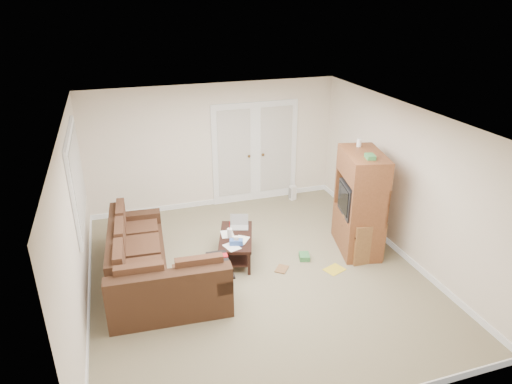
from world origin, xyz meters
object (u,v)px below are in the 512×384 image
object	(u,v)px
coffee_table	(236,245)
side_cabinet	(363,235)
sectional_sofa	(151,269)
tv_armoire	(359,202)

from	to	relation	value
coffee_table	side_cabinet	world-z (taller)	side_cabinet
sectional_sofa	tv_armoire	distance (m)	3.52
coffee_table	side_cabinet	distance (m)	2.10
coffee_table	tv_armoire	world-z (taller)	tv_armoire
coffee_table	side_cabinet	size ratio (longest dim) A/B	1.02
tv_armoire	side_cabinet	xyz separation A→B (m)	(-0.04, -0.28, -0.47)
sectional_sofa	coffee_table	size ratio (longest dim) A/B	2.27
sectional_sofa	side_cabinet	bearing A→B (deg)	0.58
coffee_table	tv_armoire	distance (m)	2.17
coffee_table	side_cabinet	xyz separation A→B (m)	(2.01, -0.59, 0.17)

